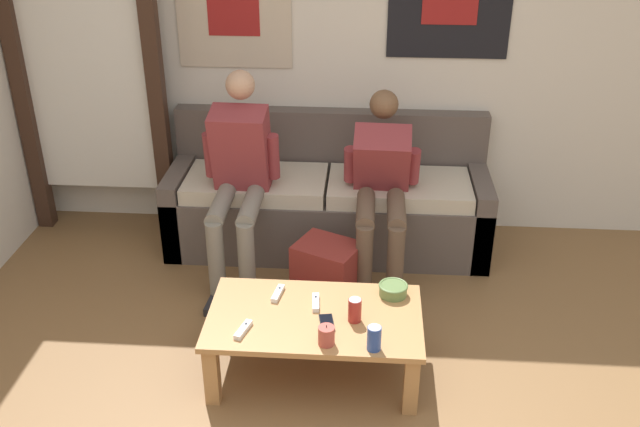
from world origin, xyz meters
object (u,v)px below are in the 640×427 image
Objects in this scene: drink_can_blue at (374,338)px; game_controller_near_right at (316,302)px; game_controller_near_left at (278,293)px; cell_phone at (327,323)px; drink_can_red at (355,310)px; person_seated_adult at (239,172)px; couch at (328,203)px; person_seated_teen at (382,184)px; backpack at (326,276)px; ceramic_bowl at (393,289)px; pillar_candle at (326,336)px; coffee_table at (315,325)px; game_controller_far_center at (243,330)px.

drink_can_blue is 0.45m from game_controller_near_right.
drink_can_blue reaches higher than game_controller_near_left.
cell_phone is at bearing -67.36° from game_controller_near_right.
drink_can_red is at bearing 15.44° from cell_phone.
person_seated_adult is 8.43× the size of game_controller_near_left.
drink_can_blue is at bearing -78.98° from couch.
drink_can_blue is (-0.03, -1.26, -0.20)m from person_seated_teen.
drink_can_blue is (0.28, -0.88, 0.23)m from backpack.
game_controller_near_right is (-0.39, -0.12, -0.02)m from ceramic_bowl.
person_seated_adult reaches higher than drink_can_red.
person_seated_teen reaches higher than drink_can_red.
game_controller_near_left is at bearing 140.86° from drink_can_blue.
pillar_candle is 0.72× the size of game_controller_near_left.
coffee_table is 1.11m from person_seated_teen.
person_seated_teen reaches higher than coffee_table.
pillar_candle is 0.72× the size of game_controller_far_center.
cell_phone is (0.27, -0.23, -0.01)m from game_controller_near_left.
drink_can_blue is 0.85× the size of game_controller_near_right.
couch reaches higher than game_controller_near_right.
drink_can_red is at bearing 56.79° from pillar_candle.
pillar_candle is 0.47m from game_controller_near_left.
person_seated_adult is at bearing 120.91° from game_controller_near_right.
game_controller_far_center is at bearing -154.11° from coffee_table.
cell_phone is (-0.26, -1.08, -0.25)m from person_seated_teen.
drink_can_blue is (0.22, -0.02, 0.01)m from pillar_candle.
couch is 16.89× the size of drink_can_red.
person_seated_teen is at bearing 58.14° from game_controller_near_left.
cell_phone is at bearing -139.79° from ceramic_bowl.
person_seated_teen is (0.33, 1.01, 0.32)m from coffee_table.
pillar_candle is at bearing -63.25° from person_seated_adult.
cell_phone is (-0.33, -0.28, -0.03)m from ceramic_bowl.
drink_can_red is 0.84× the size of game_controller_far_center.
coffee_table is 1.18m from person_seated_adult.
game_controller_near_right reaches higher than cell_phone.
drink_can_blue reaches higher than pillar_candle.
ceramic_bowl reaches higher than cell_phone.
person_seated_teen is at bearing -45.30° from couch.
backpack is at bearing 66.34° from game_controller_far_center.
game_controller_near_left is at bearing 142.04° from coffee_table.
couch is 1.97× the size of coffee_table.
game_controller_far_center is (-0.53, -0.13, -0.05)m from drink_can_red.
backpack is 2.98× the size of game_controller_far_center.
couch reaches higher than coffee_table.
couch is at bearing 101.02° from drink_can_blue.
game_controller_near_right is at bearing 37.43° from game_controller_far_center.
drink_can_red is 0.15m from cell_phone.
game_controller_far_center is at bearing -101.63° from couch.
drink_can_blue is (-0.10, -0.45, 0.03)m from ceramic_bowl.
game_controller_near_left is (-0.20, 0.16, 0.07)m from coffee_table.
person_seated_teen is 1.00m from game_controller_near_right.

